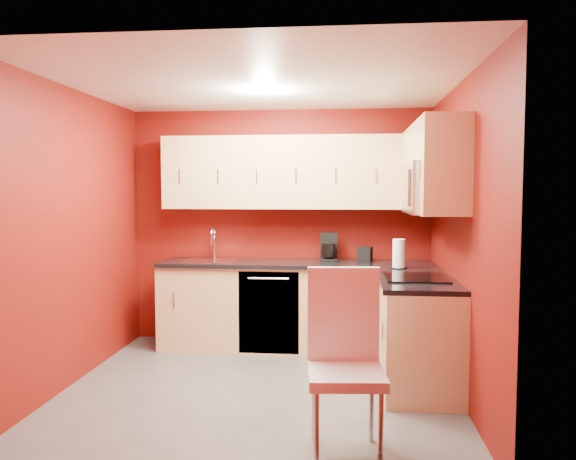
% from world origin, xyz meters
% --- Properties ---
extents(floor, '(3.20, 3.20, 0.00)m').
position_xyz_m(floor, '(0.00, 0.00, 0.00)').
color(floor, '#54524E').
rests_on(floor, ground).
extents(ceiling, '(3.20, 3.20, 0.00)m').
position_xyz_m(ceiling, '(0.00, 0.00, 2.50)').
color(ceiling, white).
rests_on(ceiling, wall_back).
extents(wall_back, '(3.20, 0.00, 3.20)m').
position_xyz_m(wall_back, '(0.00, 1.50, 1.25)').
color(wall_back, '#620F09').
rests_on(wall_back, floor).
extents(wall_front, '(3.20, 0.00, 3.20)m').
position_xyz_m(wall_front, '(0.00, -1.50, 1.25)').
color(wall_front, '#620F09').
rests_on(wall_front, floor).
extents(wall_left, '(0.00, 3.00, 3.00)m').
position_xyz_m(wall_left, '(-1.60, 0.00, 1.25)').
color(wall_left, '#620F09').
rests_on(wall_left, floor).
extents(wall_right, '(0.00, 3.00, 3.00)m').
position_xyz_m(wall_right, '(1.60, 0.00, 1.25)').
color(wall_right, '#620F09').
rests_on(wall_right, floor).
extents(base_cabinets_back, '(2.80, 0.60, 0.87)m').
position_xyz_m(base_cabinets_back, '(0.20, 1.20, 0.43)').
color(base_cabinets_back, tan).
rests_on(base_cabinets_back, floor).
extents(base_cabinets_right, '(0.60, 1.30, 0.87)m').
position_xyz_m(base_cabinets_right, '(1.30, 0.25, 0.43)').
color(base_cabinets_right, tan).
rests_on(base_cabinets_right, floor).
extents(countertop_back, '(2.80, 0.63, 0.04)m').
position_xyz_m(countertop_back, '(0.20, 1.19, 0.89)').
color(countertop_back, black).
rests_on(countertop_back, base_cabinets_back).
extents(countertop_right, '(0.63, 1.27, 0.04)m').
position_xyz_m(countertop_right, '(1.29, 0.23, 0.89)').
color(countertop_right, black).
rests_on(countertop_right, base_cabinets_right).
extents(upper_cabinets_back, '(2.80, 0.35, 0.75)m').
position_xyz_m(upper_cabinets_back, '(0.20, 1.32, 1.83)').
color(upper_cabinets_back, tan).
rests_on(upper_cabinets_back, wall_back).
extents(upper_cabinets_right, '(0.35, 1.55, 0.75)m').
position_xyz_m(upper_cabinets_right, '(1.42, 0.44, 1.89)').
color(upper_cabinets_right, tan).
rests_on(upper_cabinets_right, wall_right).
extents(microwave, '(0.42, 0.76, 0.42)m').
position_xyz_m(microwave, '(1.39, 0.20, 1.66)').
color(microwave, silver).
rests_on(microwave, upper_cabinets_right).
extents(cooktop, '(0.50, 0.55, 0.01)m').
position_xyz_m(cooktop, '(1.28, 0.20, 0.92)').
color(cooktop, black).
rests_on(cooktop, countertop_right).
extents(sink, '(0.52, 0.42, 0.35)m').
position_xyz_m(sink, '(-0.70, 1.20, 0.94)').
color(sink, silver).
rests_on(sink, countertop_back).
extents(dishwasher_front, '(0.60, 0.02, 0.82)m').
position_xyz_m(dishwasher_front, '(-0.05, 0.91, 0.43)').
color(dishwasher_front, black).
rests_on(dishwasher_front, base_cabinets_back).
extents(downlight, '(0.20, 0.20, 0.01)m').
position_xyz_m(downlight, '(0.00, 0.30, 2.48)').
color(downlight, white).
rests_on(downlight, ceiling).
extents(coffee_maker, '(0.18, 0.24, 0.29)m').
position_xyz_m(coffee_maker, '(0.53, 1.26, 1.06)').
color(coffee_maker, black).
rests_on(coffee_maker, countertop_back).
extents(napkin_holder, '(0.17, 0.17, 0.15)m').
position_xyz_m(napkin_holder, '(0.90, 1.28, 0.98)').
color(napkin_holder, black).
rests_on(napkin_holder, countertop_back).
extents(paper_towel, '(0.16, 0.16, 0.27)m').
position_xyz_m(paper_towel, '(1.20, 0.79, 1.05)').
color(paper_towel, white).
rests_on(paper_towel, countertop_right).
extents(dining_chair, '(0.50, 0.52, 1.15)m').
position_xyz_m(dining_chair, '(0.70, -1.11, 0.57)').
color(dining_chair, silver).
rests_on(dining_chair, floor).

